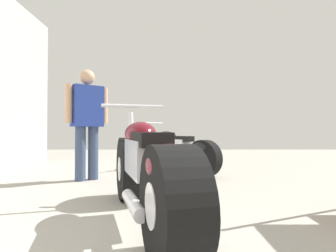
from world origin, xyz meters
name	(u,v)px	position (x,y,z in m)	size (l,w,h in m)	color
ground_plane	(157,196)	(0.00, 3.12, 0.00)	(14.98, 14.98, 0.00)	#9E998E
motorcycle_maroon_cruiser	(145,171)	(-0.06, 2.25, 0.40)	(0.89, 2.08, 0.98)	black
motorcycle_black_naked	(175,151)	(0.24, 4.82, 0.37)	(1.44, 1.44, 0.87)	black
mechanic_in_blue	(86,117)	(-1.07, 4.12, 0.91)	(0.57, 0.48, 1.60)	#384766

